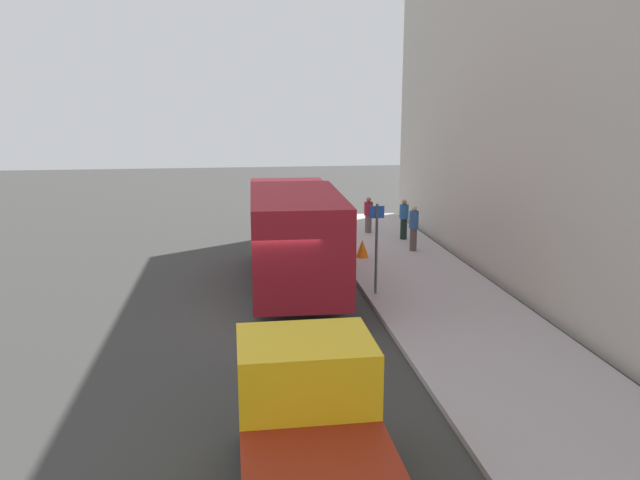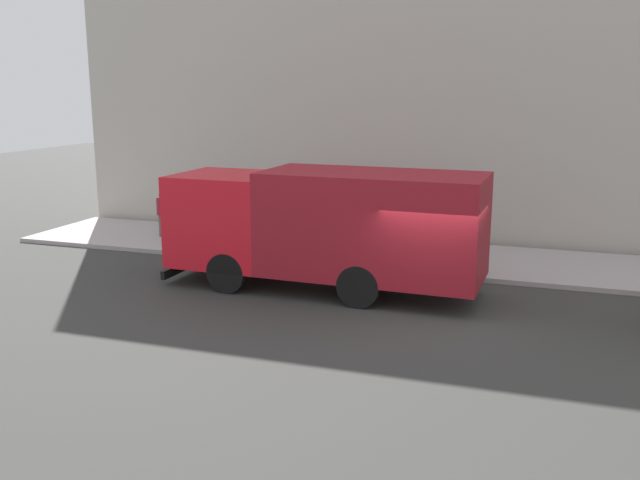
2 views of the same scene
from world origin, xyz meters
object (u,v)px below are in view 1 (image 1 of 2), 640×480
Objects in this scene: pedestrian_third at (368,214)px; small_flatbed_truck at (316,446)px; pedestrian_walking at (414,227)px; traffic_cone_orange at (362,248)px; large_utility_truck at (293,232)px; pedestrian_standing at (404,218)px; street_sign_post at (376,241)px.

small_flatbed_truck is at bearing 152.85° from pedestrian_third.
traffic_cone_orange is at bearing 9.07° from pedestrian_walking.
pedestrian_third is 4.46m from traffic_cone_orange.
pedestrian_walking is 2.64× the size of traffic_cone_orange.
pedestrian_third is (3.97, 7.38, -0.86)m from large_utility_truck.
pedestrian_standing is 1.90m from pedestrian_third.
pedestrian_walking is at bearing 25.62° from pedestrian_standing.
traffic_cone_orange is 4.61m from street_sign_post.
street_sign_post is at bearing 9.21° from pedestrian_standing.
pedestrian_third is at bearing 79.42° from street_sign_post.
traffic_cone_orange is (2.84, 3.09, -1.34)m from large_utility_truck.
street_sign_post is (-1.62, -8.69, 0.79)m from pedestrian_third.
pedestrian_walking is (5.69, 14.78, 0.05)m from small_flatbed_truck.
pedestrian_third is at bearing -83.77° from pedestrian_walking.
large_utility_truck reaches higher than pedestrian_third.
pedestrian_walking is at bearing 38.90° from large_utility_truck.
pedestrian_walking is 3.70m from pedestrian_third.
small_flatbed_truck is 2.00× the size of street_sign_post.
large_utility_truck reaches higher than pedestrian_walking.
small_flatbed_truck is at bearing -104.12° from traffic_cone_orange.
pedestrian_standing is at bearing -153.93° from pedestrian_third.
street_sign_post is (2.35, -1.31, -0.07)m from large_utility_truck.
pedestrian_standing is 7.78m from street_sign_post.
street_sign_post reaches higher than traffic_cone_orange.
traffic_cone_orange is at bearing 48.90° from large_utility_truck.
small_flatbed_truck is (-0.70, -10.96, -0.78)m from large_utility_truck.
small_flatbed_truck is 3.27× the size of pedestrian_standing.
large_utility_truck is at bearing 27.78° from pedestrian_walking.
small_flatbed_truck reaches higher than traffic_cone_orange.
street_sign_post reaches higher than pedestrian_walking.
pedestrian_third is 2.33× the size of traffic_cone_orange.
pedestrian_walking is (4.99, 3.82, -0.73)m from large_utility_truck.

